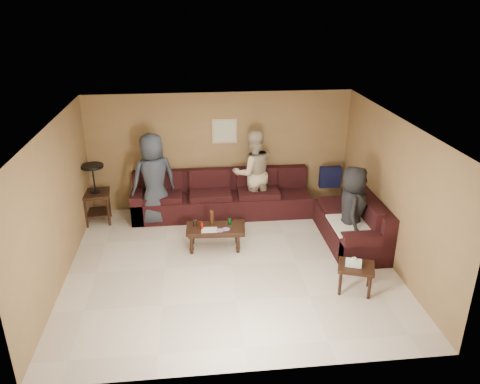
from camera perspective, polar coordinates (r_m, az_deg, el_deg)
The scene contains 10 objects.
room at distance 7.45m, azimuth -1.21°, elevation 2.07°, with size 5.60×5.50×2.50m.
sectional_sofa at distance 9.45m, azimuth 2.97°, elevation -2.05°, with size 4.65×2.90×0.97m.
coffee_table at distance 8.53m, azimuth -3.15°, elevation -4.66°, with size 1.05×0.57×0.71m.
end_table_left at distance 9.81m, azimuth -17.20°, elevation -0.08°, with size 0.60×0.60×1.24m.
side_table_right at distance 7.55m, azimuth 13.90°, elevation -9.09°, with size 0.67×0.61×0.60m.
waste_bin at distance 9.09m, azimuth -0.10°, elevation -4.41°, with size 0.23×0.23×0.27m, color black.
wall_art at distance 9.79m, azimuth -1.91°, elevation 7.45°, with size 0.52×0.04×0.52m.
person_left at distance 9.45m, azimuth -10.47°, elevation 1.56°, with size 0.91×0.59×1.86m, color #2C323D.
person_middle at distance 9.70m, azimuth 1.58°, elevation 2.38°, with size 0.88×0.69×1.81m, color tan.
person_right at distance 8.47m, azimuth 13.47°, elevation -2.17°, with size 0.79×0.52×1.62m, color black.
Camera 1 is at (-0.59, -6.93, 4.32)m, focal length 35.00 mm.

